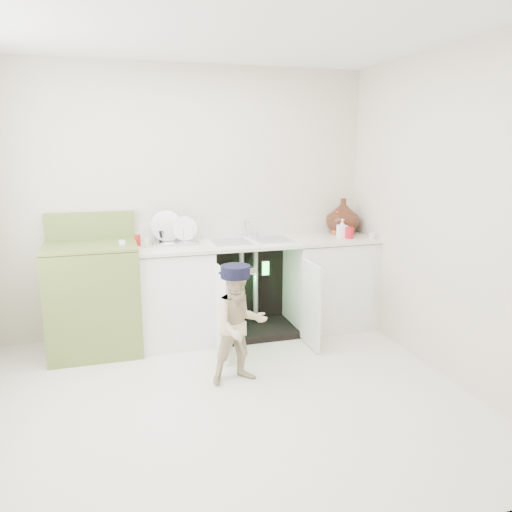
% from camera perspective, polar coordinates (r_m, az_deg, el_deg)
% --- Properties ---
extents(ground, '(3.50, 3.50, 0.00)m').
position_cam_1_polar(ground, '(3.73, -3.69, -15.96)').
color(ground, silver).
rests_on(ground, ground).
extents(room_shell, '(6.00, 5.50, 1.26)m').
position_cam_1_polar(room_shell, '(3.32, -3.99, 3.37)').
color(room_shell, beige).
rests_on(room_shell, ground).
extents(counter_run, '(2.44, 1.02, 1.26)m').
position_cam_1_polar(counter_run, '(4.78, -0.10, -3.21)').
color(counter_run, white).
rests_on(counter_run, ground).
extents(avocado_stove, '(0.77, 0.65, 1.19)m').
position_cam_1_polar(avocado_stove, '(4.57, -18.04, -4.43)').
color(avocado_stove, '#597031').
rests_on(avocado_stove, ground).
extents(repair_worker, '(0.67, 0.82, 0.91)m').
position_cam_1_polar(repair_worker, '(3.79, -1.89, -7.75)').
color(repair_worker, beige).
rests_on(repair_worker, ground).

